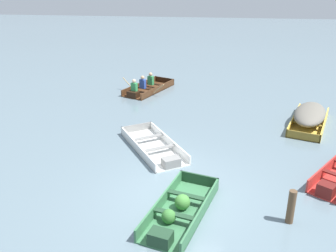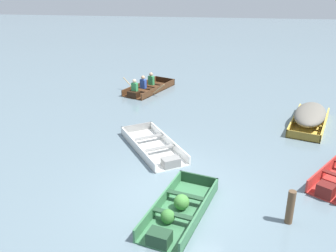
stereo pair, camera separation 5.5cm
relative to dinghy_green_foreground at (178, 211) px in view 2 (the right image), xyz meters
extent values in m
plane|color=slate|center=(-0.02, 0.87, -0.15)|extent=(80.00, 80.00, 0.00)
cube|color=#387047|center=(0.05, 0.12, -0.13)|extent=(1.87, 3.07, 0.04)
cube|color=#387047|center=(0.57, -0.02, 0.03)|extent=(0.84, 2.78, 0.35)
cube|color=#387047|center=(-0.47, 0.27, 0.03)|extent=(0.84, 2.78, 0.35)
cube|color=#1E3D27|center=(0.44, 1.48, 0.03)|extent=(1.10, 0.36, 0.35)
cube|color=#1E3D27|center=(-0.29, -1.09, 0.05)|extent=(0.59, 0.48, 0.32)
cube|color=#1E3D27|center=(-0.07, -0.29, 0.12)|extent=(1.03, 0.43, 0.04)
cube|color=#1E3D27|center=(0.17, 0.54, 0.12)|extent=(1.03, 0.43, 0.04)
sphere|color=#387533|center=(-0.20, -0.33, 0.07)|extent=(0.35, 0.35, 0.35)
sphere|color=#428438|center=(0.07, 0.27, 0.09)|extent=(0.40, 0.40, 0.40)
cube|color=white|center=(-1.20, 3.63, -0.13)|extent=(2.70, 3.31, 0.04)
cube|color=white|center=(-0.72, 3.94, 0.01)|extent=(1.72, 2.69, 0.31)
cube|color=white|center=(-1.69, 3.32, 0.01)|extent=(1.72, 2.69, 0.31)
cube|color=gray|center=(-2.03, 4.94, 0.01)|extent=(1.05, 0.69, 0.31)
cube|color=gray|center=(-0.46, 2.45, 0.02)|extent=(0.65, 0.59, 0.28)
cube|color=gray|center=(-0.95, 3.23, 0.09)|extent=(1.02, 0.72, 0.04)
cube|color=gray|center=(-1.46, 4.03, 0.09)|extent=(1.02, 0.72, 0.04)
cube|color=#E5BC47|center=(4.48, 6.41, -0.13)|extent=(2.17, 3.38, 0.04)
cube|color=#E5BC47|center=(3.94, 6.60, 0.01)|extent=(1.09, 3.00, 0.31)
cube|color=#E5BC47|center=(5.02, 6.22, 0.01)|extent=(1.09, 3.00, 0.31)
cube|color=olive|center=(3.97, 4.94, 0.01)|extent=(1.14, 0.44, 0.31)
cube|color=olive|center=(4.95, 7.73, 0.02)|extent=(0.62, 0.52, 0.28)
cube|color=olive|center=(4.64, 6.86, 0.08)|extent=(1.08, 0.51, 0.04)
cube|color=olive|center=(4.32, 5.96, 0.08)|extent=(1.08, 0.51, 0.04)
ellipsoid|color=#6B665B|center=(4.48, 6.41, 0.32)|extent=(1.93, 2.82, 0.54)
cube|color=#AD2D28|center=(4.21, 2.62, 0.05)|extent=(1.76, 2.38, 0.39)
cube|color=maroon|center=(3.82, 1.32, 0.07)|extent=(0.56, 0.54, 0.35)
cube|color=#4C2D19|center=(-2.45, 10.09, -0.13)|extent=(2.31, 3.23, 0.04)
cube|color=#4C2D19|center=(-1.93, 9.86, 0.01)|extent=(1.28, 2.76, 0.32)
cube|color=#4C2D19|center=(-2.96, 10.32, 0.01)|extent=(1.28, 2.76, 0.32)
cube|color=black|center=(-1.84, 11.44, 0.01)|extent=(1.10, 0.53, 0.32)
cube|color=black|center=(-2.99, 8.88, 0.03)|extent=(0.63, 0.55, 0.28)
cube|color=black|center=(-2.63, 9.68, 0.09)|extent=(1.05, 0.59, 0.04)
cube|color=black|center=(-2.26, 10.50, 0.09)|extent=(1.05, 0.59, 0.04)
cube|color=#338C4C|center=(-2.37, 10.25, 0.33)|extent=(0.33, 0.28, 0.44)
sphere|color=tan|center=(-2.37, 10.25, 0.65)|extent=(0.18, 0.18, 0.18)
cube|color=#2D4CA5|center=(-2.66, 9.61, 0.33)|extent=(0.33, 0.28, 0.44)
sphere|color=tan|center=(-2.66, 9.61, 0.65)|extent=(0.18, 0.18, 0.18)
cube|color=#338C4C|center=(-2.95, 8.97, 0.33)|extent=(0.33, 0.28, 0.44)
sphere|color=beige|center=(-2.95, 8.97, 0.65)|extent=(0.18, 0.18, 0.18)
cylinder|color=tan|center=(-1.85, 9.25, 0.22)|extent=(0.60, 0.30, 0.55)
cylinder|color=tan|center=(-3.47, 9.97, 0.22)|extent=(0.60, 0.30, 0.55)
cylinder|color=brown|center=(2.67, 0.09, 0.29)|extent=(0.18, 0.18, 0.88)
camera|label=1|loc=(0.66, -7.61, 5.50)|focal=40.00mm
camera|label=2|loc=(0.72, -7.61, 5.50)|focal=40.00mm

